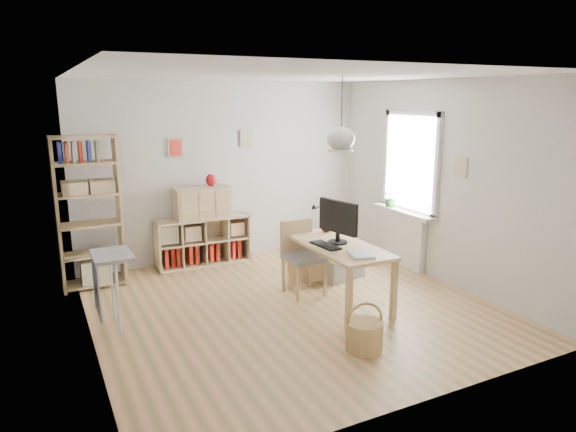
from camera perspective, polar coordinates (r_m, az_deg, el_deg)
name	(u,v)px	position (r m, az deg, el deg)	size (l,w,h in m)	color
ground	(292,307)	(6.28, 0.42, -10.03)	(4.50, 4.50, 0.00)	tan
room_shell	(341,139)	(5.94, 5.90, 8.53)	(4.50, 4.50, 4.50)	white
window_unit	(411,163)	(7.58, 13.54, 5.80)	(0.07, 1.16, 1.46)	white
radiator	(405,240)	(7.78, 12.89, -2.64)	(0.10, 0.80, 0.80)	white
windowsill	(404,212)	(7.64, 12.76, 0.41)	(0.22, 1.20, 0.06)	white
desk	(338,252)	(6.19, 5.61, -3.97)	(0.70, 1.50, 0.75)	tan
cube_shelf	(201,244)	(7.85, -9.63, -3.12)	(1.40, 0.38, 0.72)	beige
tall_bookshelf	(88,206)	(7.10, -21.32, 1.00)	(0.80, 0.38, 2.00)	tan
side_table	(106,271)	(5.81, -19.53, -5.73)	(0.40, 0.55, 0.85)	gray
chair	(302,253)	(6.54, 1.55, -4.12)	(0.47, 0.47, 0.93)	gray
wicker_basket	(364,335)	(5.28, 8.47, -12.93)	(0.37, 0.37, 0.51)	#A8844C
storage_chest	(336,262)	(7.25, 5.35, -5.09)	(0.74, 0.80, 0.65)	silver
monitor	(338,219)	(6.14, 5.59, -0.38)	(0.24, 0.59, 0.52)	black
keyboard	(326,245)	(6.07, 4.19, -3.27)	(0.16, 0.43, 0.02)	black
task_lamp	(322,213)	(6.60, 3.82, 0.35)	(0.36, 0.13, 0.39)	black
yarn_ball	(326,227)	(6.67, 4.28, -1.18)	(0.15, 0.15, 0.15)	#4D0A0E
paper_tray	(361,255)	(5.75, 8.12, -4.28)	(0.24, 0.30, 0.03)	white
drawer_chest	(202,202)	(7.66, -9.53, 1.50)	(0.80, 0.37, 0.46)	beige
red_vase	(211,180)	(7.65, -8.55, 3.97)	(0.16, 0.16, 0.19)	maroon
potted_plant	(390,197)	(7.83, 11.31, 2.07)	(0.26, 0.22, 0.28)	#215823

